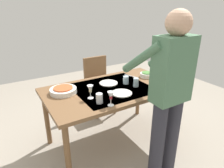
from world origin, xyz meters
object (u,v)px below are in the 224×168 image
(water_cup_near_right, at_px, (136,82))
(dinner_plate_far, at_px, (122,93))
(wine_glass_left, at_px, (90,89))
(water_cup_far_left, at_px, (126,80))
(wine_glass_right, at_px, (111,96))
(water_cup_near_left, at_px, (99,98))
(serving_bowl_pasta, at_px, (63,90))
(dinner_plate_near, at_px, (108,83))
(side_bowl_salad, at_px, (147,75))
(wine_bottle, at_px, (162,77))
(dining_table, at_px, (112,94))
(person_server, at_px, (169,92))
(chair_near, at_px, (98,81))

(water_cup_near_right, bearing_deg, dinner_plate_far, 17.98)
(wine_glass_left, xyz_separation_m, water_cup_far_left, (-0.56, -0.15, -0.05))
(water_cup_far_left, bearing_deg, wine_glass_right, 41.20)
(water_cup_near_left, bearing_deg, serving_bowl_pasta, -61.14)
(dinner_plate_near, bearing_deg, dinner_plate_far, 86.02)
(wine_glass_left, xyz_separation_m, side_bowl_salad, (-0.95, -0.21, -0.07))
(water_cup_near_left, height_order, water_cup_near_right, water_cup_near_right)
(water_cup_near_right, distance_m, water_cup_far_left, 0.15)
(water_cup_far_left, height_order, side_bowl_salad, water_cup_far_left)
(wine_bottle, xyz_separation_m, water_cup_far_left, (0.34, -0.29, -0.06))
(dining_table, height_order, dinner_plate_near, dinner_plate_near)
(water_cup_near_left, height_order, serving_bowl_pasta, water_cup_near_left)
(wine_glass_left, xyz_separation_m, water_cup_near_right, (-0.61, -0.01, -0.05))
(wine_bottle, bearing_deg, water_cup_near_right, -27.33)
(water_cup_near_left, bearing_deg, wine_glass_left, -77.15)
(wine_glass_right, distance_m, dinner_plate_near, 0.59)
(person_server, relative_size, water_cup_near_left, 16.31)
(water_cup_near_right, bearing_deg, person_server, 81.49)
(wine_glass_left, distance_m, water_cup_far_left, 0.58)
(water_cup_far_left, bearing_deg, side_bowl_salad, -171.68)
(water_cup_near_right, relative_size, side_bowl_salad, 0.60)
(wine_bottle, height_order, dinner_plate_far, wine_bottle)
(water_cup_far_left, bearing_deg, serving_bowl_pasta, -10.03)
(dining_table, xyz_separation_m, serving_bowl_pasta, (0.55, -0.16, 0.11))
(wine_bottle, height_order, serving_bowl_pasta, wine_bottle)
(chair_near, height_order, serving_bowl_pasta, chair_near)
(wine_bottle, bearing_deg, side_bowl_salad, -98.30)
(wine_glass_right, bearing_deg, wine_bottle, -171.79)
(wine_glass_right, height_order, dinner_plate_far, wine_glass_right)
(serving_bowl_pasta, bearing_deg, water_cup_near_right, 161.45)
(dining_table, bearing_deg, person_server, 104.02)
(wine_glass_left, bearing_deg, chair_near, -121.16)
(dining_table, distance_m, dinner_plate_far, 0.22)
(person_server, relative_size, dinner_plate_near, 7.34)
(wine_glass_left, bearing_deg, dinner_plate_far, 168.46)
(water_cup_far_left, xyz_separation_m, serving_bowl_pasta, (0.77, -0.14, -0.02))
(dining_table, bearing_deg, water_cup_near_right, 157.14)
(wine_bottle, relative_size, wine_glass_left, 1.96)
(chair_near, distance_m, serving_bowl_pasta, 1.08)
(chair_near, height_order, wine_glass_right, wine_glass_right)
(wine_bottle, bearing_deg, water_cup_near_left, 0.41)
(chair_near, distance_m, dinner_plate_far, 1.10)
(person_server, bearing_deg, water_cup_near_right, -98.51)
(chair_near, bearing_deg, wine_glass_right, 68.39)
(wine_bottle, relative_size, dinner_plate_near, 1.29)
(wine_glass_right, distance_m, water_cup_far_left, 0.61)
(wine_glass_left, relative_size, wine_glass_right, 1.00)
(water_cup_near_right, height_order, serving_bowl_pasta, water_cup_near_right)
(wine_bottle, bearing_deg, chair_near, -74.13)
(serving_bowl_pasta, bearing_deg, wine_bottle, 159.08)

